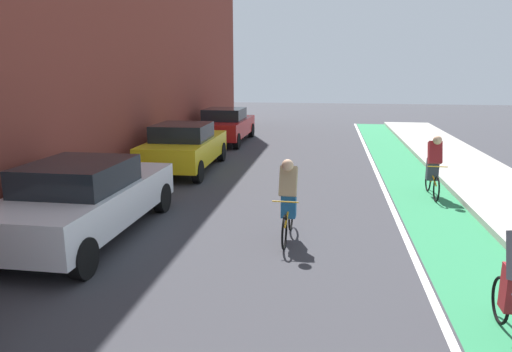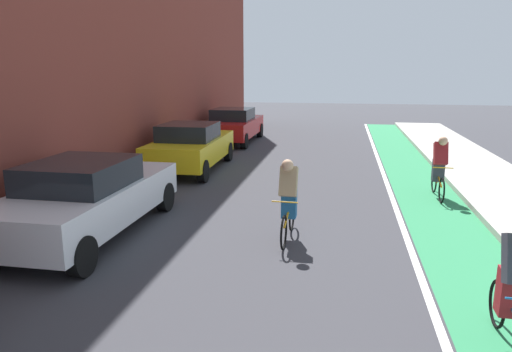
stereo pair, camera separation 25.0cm
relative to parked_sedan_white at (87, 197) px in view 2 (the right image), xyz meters
name	(u,v)px [view 2 (the right image)]	position (x,y,z in m)	size (l,w,h in m)	color
ground_plane	(277,210)	(3.39, 2.32, -0.79)	(72.59, 72.59, 0.00)	#38383D
bike_lane_paint	(427,196)	(7.03, 4.32, -0.79)	(1.60, 33.00, 0.00)	#2D8451
lane_divider_stripe	(391,194)	(6.13, 4.32, -0.79)	(0.12, 33.00, 0.00)	white
parked_sedan_white	(87,197)	(0.00, 0.00, 0.00)	(1.96, 4.68, 1.53)	silver
parked_sedan_yellow_cab	(191,146)	(0.00, 6.30, 0.00)	(2.02, 4.50, 1.53)	yellow
parked_sedan_red	(234,125)	(0.00, 12.37, 0.00)	(1.94, 4.67, 1.53)	red
cyclist_trailing	(288,199)	(3.87, 0.51, 0.02)	(0.48, 1.69, 1.60)	black
cyclist_far	(439,165)	(7.26, 4.23, 0.06)	(0.48, 1.69, 1.60)	black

